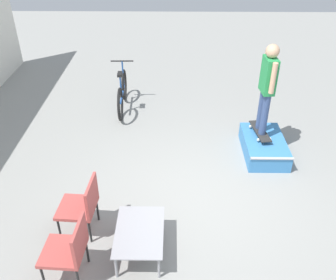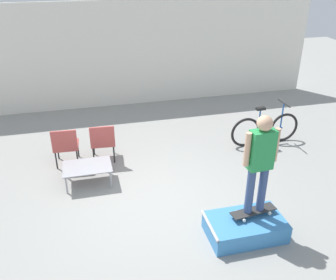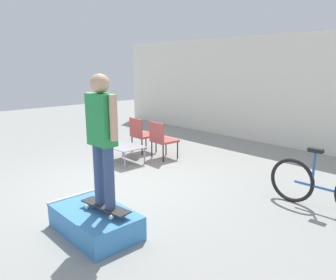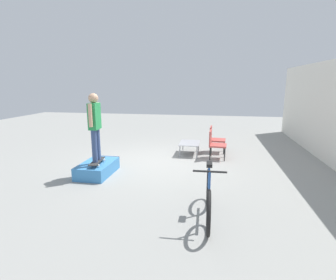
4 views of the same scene
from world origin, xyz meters
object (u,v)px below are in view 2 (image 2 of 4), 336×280
object	(u,v)px
skate_ramp_box	(245,227)
coffee_table	(87,168)
person_skater	(260,158)
bicycle	(265,129)
skateboard_on_ramp	(253,211)
patio_chair_left	(66,144)
patio_chair_right	(103,140)

from	to	relation	value
skate_ramp_box	coffee_table	xyz separation A→B (m)	(-2.40, 2.18, 0.19)
skate_ramp_box	person_skater	world-z (taller)	person_skater
person_skater	coffee_table	distance (m)	3.48
skate_ramp_box	bicycle	world-z (taller)	bicycle
skateboard_on_ramp	patio_chair_left	bearing A→B (deg)	127.76
person_skater	skateboard_on_ramp	bearing A→B (deg)	-30.49
person_skater	coffee_table	world-z (taller)	person_skater
person_skater	skate_ramp_box	bearing A→B (deg)	-158.89
patio_chair_left	patio_chair_right	world-z (taller)	same
skateboard_on_ramp	bicycle	bearing A→B (deg)	52.26
patio_chair_left	patio_chair_right	size ratio (longest dim) A/B	1.00
person_skater	patio_chair_left	bearing A→B (deg)	131.37
skate_ramp_box	patio_chair_left	xyz separation A→B (m)	(-2.80, 3.00, 0.35)
skateboard_on_ramp	person_skater	world-z (taller)	person_skater
skateboard_on_ramp	person_skater	size ratio (longest dim) A/B	0.48
skate_ramp_box	patio_chair_left	distance (m)	4.12
coffee_table	skate_ramp_box	bearing A→B (deg)	-42.14
coffee_table	patio_chair_left	distance (m)	0.93
skate_ramp_box	person_skater	size ratio (longest dim) A/B	0.75
patio_chair_left	bicycle	xyz separation A→B (m)	(4.60, -0.11, -0.12)
person_skater	patio_chair_right	size ratio (longest dim) A/B	1.88
person_skater	patio_chair_left	size ratio (longest dim) A/B	1.88
coffee_table	bicycle	distance (m)	4.27
patio_chair_left	person_skater	bearing A→B (deg)	138.57
coffee_table	patio_chair_left	bearing A→B (deg)	115.70
bicycle	patio_chair_left	bearing A→B (deg)	176.99
coffee_table	patio_chair_left	size ratio (longest dim) A/B	1.06
skate_ramp_box	skateboard_on_ramp	size ratio (longest dim) A/B	1.58
skate_ramp_box	person_skater	bearing A→B (deg)	25.03
skate_ramp_box	skateboard_on_ramp	world-z (taller)	skateboard_on_ramp
person_skater	bicycle	size ratio (longest dim) A/B	0.96
person_skater	patio_chair_right	xyz separation A→B (m)	(-2.17, 2.93, -0.90)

